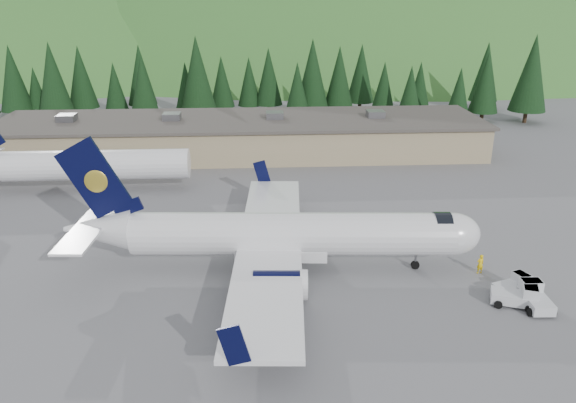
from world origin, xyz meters
The scene contains 10 objects.
ground centered at (0.00, 0.00, 0.00)m, with size 600.00×600.00×0.00m, color #5A5A60.
airliner centered at (-1.04, 0.07, 3.15)m, with size 35.59×33.39×11.81m.
second_airliner centered at (-24.92, 22.00, 3.32)m, with size 27.50×11.00×10.05m.
baggage_tug_a centered at (17.41, -5.24, 0.69)m, with size 3.22×2.51×1.55m.
baggage_tug_b centered at (16.86, -7.18, 0.79)m, with size 3.69×2.88×1.77m.
baggage_tug_c centered at (18.06, -7.33, 0.80)m, with size 2.14×3.40×1.78m.
terminal_building centered at (-5.01, 38.00, 2.62)m, with size 71.00×17.00×6.10m.
ramp_worker centered at (15.96, -1.84, 0.87)m, with size 0.64×0.42×1.75m, color yellow.
tree_line centered at (-4.72, 62.51, 7.40)m, with size 111.15×18.57×14.36m.
hills centered at (53.34, 207.38, -82.80)m, with size 614.00×330.00×300.00m.
Camera 1 is at (-3.05, -43.65, 22.64)m, focal length 35.00 mm.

